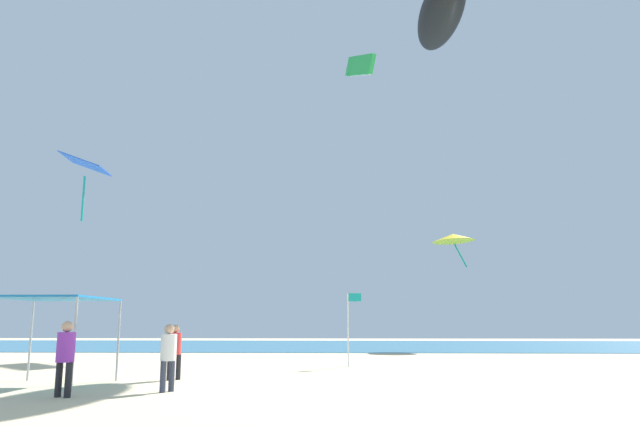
% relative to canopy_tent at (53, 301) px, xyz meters
% --- Properties ---
extents(ground, '(110.00, 110.00, 0.10)m').
position_rel_canopy_tent_xyz_m(ground, '(7.26, 0.88, -2.54)').
color(ground, beige).
extents(ocean_strip, '(110.00, 25.99, 0.03)m').
position_rel_canopy_tent_xyz_m(ocean_strip, '(7.26, 33.10, -2.47)').
color(ocean_strip, teal).
rests_on(ocean_strip, ground).
extents(canopy_tent, '(3.00, 3.39, 2.62)m').
position_rel_canopy_tent_xyz_m(canopy_tent, '(0.00, 0.00, 0.00)').
color(canopy_tent, '#B2B2B7').
rests_on(canopy_tent, ground).
extents(person_near_tent, '(0.43, 0.43, 1.79)m').
position_rel_canopy_tent_xyz_m(person_near_tent, '(3.25, 2.00, -1.44)').
color(person_near_tent, black).
rests_on(person_near_tent, ground).
extents(person_leftmost, '(0.48, 0.45, 1.89)m').
position_rel_canopy_tent_xyz_m(person_leftmost, '(1.77, -2.80, -1.38)').
color(person_leftmost, black).
rests_on(person_leftmost, ground).
extents(person_central, '(0.43, 0.44, 1.81)m').
position_rel_canopy_tent_xyz_m(person_central, '(4.04, -1.50, -1.42)').
color(person_central, '#33384C').
rests_on(person_central, ground).
extents(banner_flag, '(0.61, 0.06, 3.11)m').
position_rel_canopy_tent_xyz_m(banner_flag, '(9.10, 8.17, -0.58)').
color(banner_flag, silver).
rests_on(banner_flag, ground).
extents(kite_delta_yellow, '(4.19, 4.18, 2.47)m').
position_rel_canopy_tent_xyz_m(kite_delta_yellow, '(16.91, 26.18, 5.51)').
color(kite_delta_yellow, yellow).
extents(kite_inflatable_black, '(2.91, 8.12, 3.11)m').
position_rel_canopy_tent_xyz_m(kite_inflatable_black, '(14.48, 13.92, 16.73)').
color(kite_inflatable_black, black).
extents(kite_parafoil_green, '(2.39, 5.07, 3.25)m').
position_rel_canopy_tent_xyz_m(kite_parafoil_green, '(10.31, 28.17, 19.92)').
color(kite_parafoil_green, green).
extents(kite_diamond_blue, '(2.68, 2.80, 3.95)m').
position_rel_canopy_tent_xyz_m(kite_diamond_blue, '(-6.58, 16.39, 8.55)').
color(kite_diamond_blue, blue).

